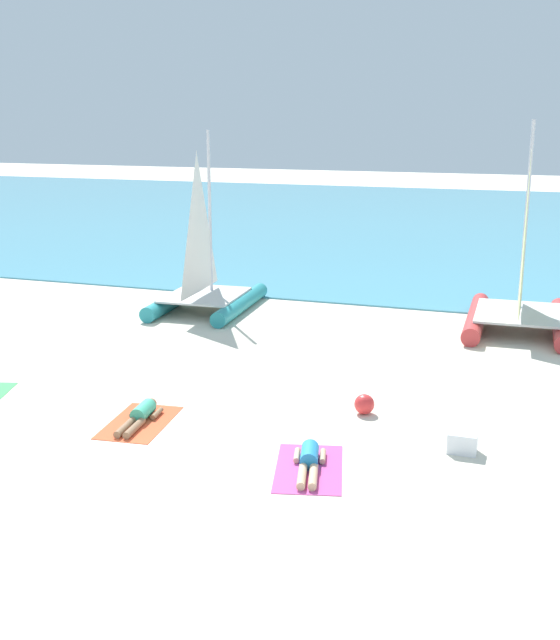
% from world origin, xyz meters
% --- Properties ---
extents(ground_plane, '(120.00, 120.00, 0.00)m').
position_xyz_m(ground_plane, '(0.00, 10.00, 0.00)').
color(ground_plane, beige).
extents(ocean_water, '(120.00, 40.00, 0.05)m').
position_xyz_m(ocean_water, '(0.00, 32.33, 0.03)').
color(ocean_water, '#4C9EB7').
rests_on(ocean_water, ground).
extents(sailboat_teal, '(2.79, 4.17, 5.27)m').
position_xyz_m(sailboat_teal, '(-3.95, 10.27, 0.78)').
color(sailboat_teal, teal).
rests_on(sailboat_teal, ground).
extents(sailboat_red, '(2.84, 4.34, 5.58)m').
position_xyz_m(sailboat_red, '(5.01, 10.87, 0.83)').
color(sailboat_red, '#CC3838').
rests_on(sailboat_red, ground).
extents(towel_middle, '(1.29, 2.00, 0.01)m').
position_xyz_m(towel_middle, '(-1.52, 1.68, 0.01)').
color(towel_middle, '#EA5933').
rests_on(towel_middle, ground).
extents(sunbather_middle, '(0.58, 1.57, 0.30)m').
position_xyz_m(sunbather_middle, '(-1.53, 1.75, 0.13)').
color(sunbather_middle, '#3FB28C').
rests_on(sunbather_middle, towel_middle).
extents(towel_right, '(1.53, 2.11, 0.01)m').
position_xyz_m(towel_right, '(2.12, 0.79, 0.01)').
color(towel_right, '#D84C99').
rests_on(towel_right, ground).
extents(sunbather_right, '(0.76, 1.55, 0.30)m').
position_xyz_m(sunbather_right, '(2.10, 0.85, 0.13)').
color(sunbather_right, '#268CCC').
rests_on(sunbather_right, towel_right).
extents(beach_ball, '(0.40, 0.40, 0.40)m').
position_xyz_m(beach_ball, '(2.43, 3.52, 0.20)').
color(beach_ball, red).
rests_on(beach_ball, ground).
extents(cooler_box, '(0.50, 0.36, 0.36)m').
position_xyz_m(cooler_box, '(4.46, 2.28, 0.18)').
color(cooler_box, white).
rests_on(cooler_box, ground).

